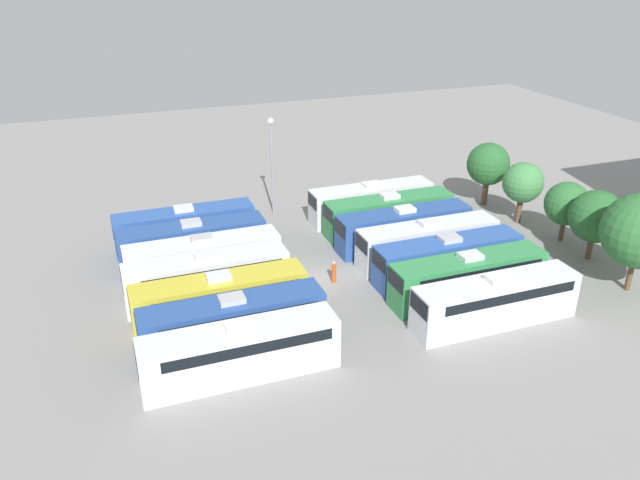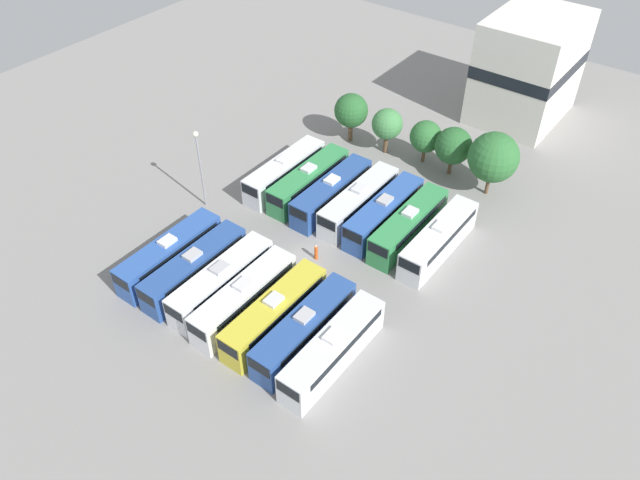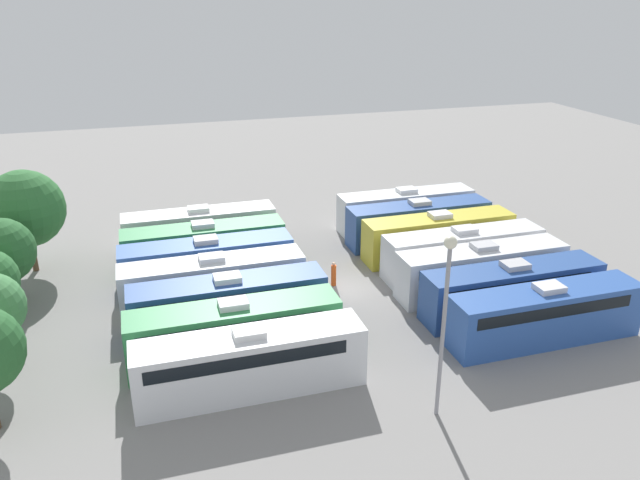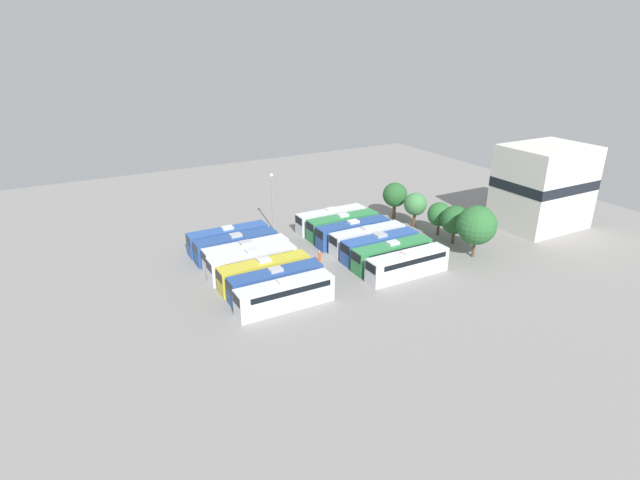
{
  "view_description": "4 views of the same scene",
  "coord_description": "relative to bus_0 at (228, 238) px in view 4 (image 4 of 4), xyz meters",
  "views": [
    {
      "loc": [
        40.03,
        -15.08,
        23.12
      ],
      "look_at": [
        0.08,
        -0.27,
        3.41
      ],
      "focal_mm": 35.0,
      "sensor_mm": 36.0,
      "label": 1
    },
    {
      "loc": [
        28.62,
        -35.74,
        42.66
      ],
      "look_at": [
        0.63,
        1.41,
        1.84
      ],
      "focal_mm": 35.0,
      "sensor_mm": 36.0,
      "label": 2
    },
    {
      "loc": [
        -36.7,
        13.04,
        19.36
      ],
      "look_at": [
        1.95,
        1.24,
        3.05
      ],
      "focal_mm": 35.0,
      "sensor_mm": 36.0,
      "label": 3
    },
    {
      "loc": [
        56.21,
        -29.81,
        29.39
      ],
      "look_at": [
        -0.03,
        1.12,
        3.04
      ],
      "focal_mm": 28.0,
      "sensor_mm": 36.0,
      "label": 4
    }
  ],
  "objects": [
    {
      "name": "bus_0",
      "position": [
        0.0,
        0.0,
        0.0
      ],
      "size": [
        2.6,
        11.79,
        3.62
      ],
      "color": "#2D56A8",
      "rests_on": "ground_plane"
    },
    {
      "name": "bus_9",
      "position": [
        6.68,
        17.48,
        0.0
      ],
      "size": [
        2.6,
        11.79,
        3.62
      ],
      "color": "#284C93",
      "rests_on": "ground_plane"
    },
    {
      "name": "bus_8",
      "position": [
        3.35,
        17.69,
        0.0
      ],
      "size": [
        2.6,
        11.79,
        3.62
      ],
      "color": "#338C4C",
      "rests_on": "ground_plane"
    },
    {
      "name": "bus_1",
      "position": [
        3.33,
        0.07,
        0.0
      ],
      "size": [
        2.6,
        11.79,
        3.62
      ],
      "color": "#284C93",
      "rests_on": "ground_plane"
    },
    {
      "name": "tree_4",
      "position": [
        19.38,
        29.8,
        3.03
      ],
      "size": [
        5.57,
        5.57,
        7.62
      ],
      "color": "brown",
      "rests_on": "ground_plane"
    },
    {
      "name": "bus_13",
      "position": [
        19.79,
        17.64,
        0.0
      ],
      "size": [
        2.6,
        11.79,
        3.62
      ],
      "color": "silver",
      "rests_on": "ground_plane"
    },
    {
      "name": "bus_11",
      "position": [
        13.13,
        17.93,
        0.0
      ],
      "size": [
        2.6,
        11.79,
        3.62
      ],
      "color": "#2D56A8",
      "rests_on": "ground_plane"
    },
    {
      "name": "worker_person",
      "position": [
        10.59,
        9.5,
        -0.97
      ],
      "size": [
        0.36,
        0.36,
        1.77
      ],
      "color": "#CC4C19",
      "rests_on": "ground_plane"
    },
    {
      "name": "tree_2",
      "position": [
        10.42,
        31.09,
        1.65
      ],
      "size": [
        3.8,
        3.8,
        5.36
      ],
      "color": "brown",
      "rests_on": "ground_plane"
    },
    {
      "name": "bus_6",
      "position": [
        19.54,
        0.08,
        0.0
      ],
      "size": [
        2.6,
        11.79,
        3.62
      ],
      "color": "silver",
      "rests_on": "ground_plane"
    },
    {
      "name": "bus_4",
      "position": [
        13.07,
        0.25,
        0.0
      ],
      "size": [
        2.6,
        11.79,
        3.62
      ],
      "color": "gold",
      "rests_on": "ground_plane"
    },
    {
      "name": "depot_building",
      "position": [
        15.0,
        48.6,
        4.95
      ],
      "size": [
        10.36,
        13.63,
        13.34
      ],
      "color": "silver",
      "rests_on": "ground_plane"
    },
    {
      "name": "tree_0",
      "position": [
        0.66,
        29.68,
        2.4
      ],
      "size": [
        4.18,
        4.18,
        6.32
      ],
      "color": "brown",
      "rests_on": "ground_plane"
    },
    {
      "name": "bus_10",
      "position": [
        9.93,
        17.96,
        0.0
      ],
      "size": [
        2.6,
        11.79,
        3.62
      ],
      "color": "silver",
      "rests_on": "ground_plane"
    },
    {
      "name": "bus_12",
      "position": [
        16.26,
        17.75,
        0.0
      ],
      "size": [
        2.6,
        11.79,
        3.62
      ],
      "color": "#338C4C",
      "rests_on": "ground_plane"
    },
    {
      "name": "bus_7",
      "position": [
        0.08,
        17.45,
        0.0
      ],
      "size": [
        2.6,
        11.79,
        3.62
      ],
      "color": "silver",
      "rests_on": "ground_plane"
    },
    {
      "name": "bus_3",
      "position": [
        9.69,
        0.04,
        0.0
      ],
      "size": [
        2.6,
        11.79,
        3.62
      ],
      "color": "silver",
      "rests_on": "ground_plane"
    },
    {
      "name": "tree_1",
      "position": [
        5.66,
        30.06,
        2.11
      ],
      "size": [
        3.74,
        3.74,
        5.81
      ],
      "color": "brown",
      "rests_on": "ground_plane"
    },
    {
      "name": "bus_5",
      "position": [
        16.3,
        0.41,
        0.0
      ],
      "size": [
        2.6,
        11.79,
        3.62
      ],
      "color": "#284C93",
      "rests_on": "ground_plane"
    },
    {
      "name": "bus_2",
      "position": [
        6.6,
        0.32,
        0.0
      ],
      "size": [
        2.6,
        11.79,
        3.62
      ],
      "color": "silver",
      "rests_on": "ground_plane"
    },
    {
      "name": "light_pole",
      "position": [
        -4.47,
        9.13,
        4.41
      ],
      "size": [
        0.6,
        0.6,
        9.39
      ],
      "color": "gray",
      "rests_on": "ground_plane"
    },
    {
      "name": "ground_plane",
      "position": [
        9.83,
        8.89,
        -1.79
      ],
      "size": [
        122.99,
        122.99,
        0.0
      ],
      "primitive_type": "plane",
      "color": "gray"
    },
    {
      "name": "tree_3",
      "position": [
        14.16,
        30.78,
        1.98
      ],
      "size": [
        4.31,
        4.31,
        5.94
      ],
      "color": "brown",
      "rests_on": "ground_plane"
    }
  ]
}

